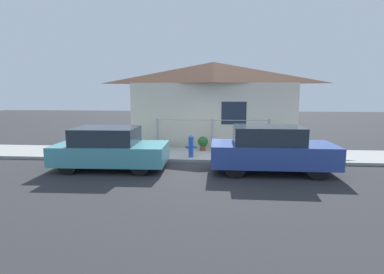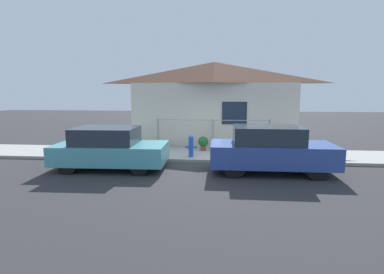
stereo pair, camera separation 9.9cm
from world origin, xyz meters
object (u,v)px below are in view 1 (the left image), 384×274
fire_hydrant (191,146)px  car_right (271,149)px  potted_plant_near_hydrant (203,142)px  car_left (110,149)px

fire_hydrant → car_right: bearing=-30.1°
car_right → potted_plant_near_hydrant: car_right is taller
car_right → fire_hydrant: (-2.69, 1.56, -0.20)m
car_left → car_right: (5.26, 0.00, 0.05)m
car_right → fire_hydrant: 3.11m
car_left → potted_plant_near_hydrant: bearing=42.4°
car_left → potted_plant_near_hydrant: (2.96, 2.87, -0.23)m
fire_hydrant → potted_plant_near_hydrant: size_ratio=1.40×
potted_plant_near_hydrant → fire_hydrant: bearing=-106.4°
potted_plant_near_hydrant → car_left: bearing=-135.9°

